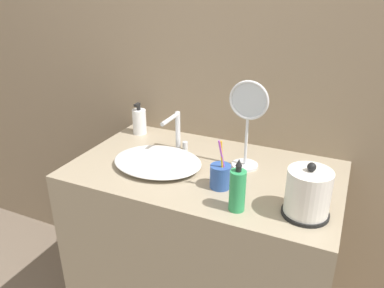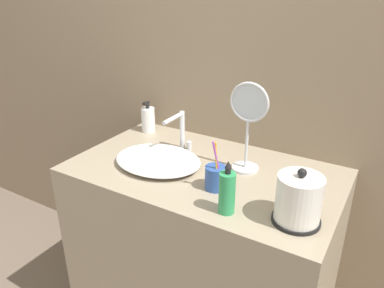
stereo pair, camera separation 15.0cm
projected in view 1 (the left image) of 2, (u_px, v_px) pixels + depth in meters
The scene contains 9 objects.
wall_back at pixel (235, 50), 1.63m from camera, with size 6.00×0.04×2.60m.
vanity_counter at pixel (203, 254), 1.70m from camera, with size 1.08×0.63×0.88m.
sink_basin at pixel (157, 161), 1.53m from camera, with size 0.37×0.29×0.05m.
faucet at pixel (177, 130), 1.64m from camera, with size 0.06×0.15×0.18m.
electric_kettle at pixel (308, 195), 1.20m from camera, with size 0.15×0.15×0.19m.
toothbrush_cup at pixel (220, 176), 1.37m from camera, with size 0.08×0.08×0.20m.
lotion_bottle at pixel (139, 121), 1.84m from camera, with size 0.07×0.07×0.16m.
shampoo_bottle at pixel (237, 190), 1.22m from camera, with size 0.05×0.05×0.19m.
vanity_mirror at pixel (248, 118), 1.46m from camera, with size 0.16×0.11×0.36m.
Camera 1 is at (0.51, -0.93, 1.59)m, focal length 35.00 mm.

